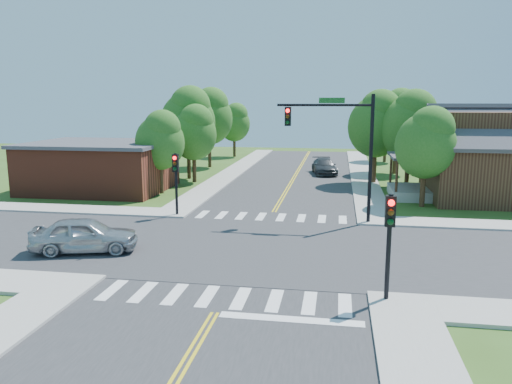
% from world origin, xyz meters
% --- Properties ---
extents(ground, '(100.00, 100.00, 0.00)m').
position_xyz_m(ground, '(0.00, 0.00, 0.00)').
color(ground, '#344F18').
rests_on(ground, ground).
extents(road_ns, '(10.00, 90.00, 0.04)m').
position_xyz_m(road_ns, '(0.00, 0.00, 0.02)').
color(road_ns, '#2D2D30').
rests_on(road_ns, ground).
extents(road_ew, '(90.00, 10.00, 0.04)m').
position_xyz_m(road_ew, '(0.00, 0.00, 0.03)').
color(road_ew, '#2D2D30').
rests_on(road_ew, ground).
extents(intersection_patch, '(10.20, 10.20, 0.06)m').
position_xyz_m(intersection_patch, '(0.00, 0.00, 0.00)').
color(intersection_patch, '#2D2D30').
rests_on(intersection_patch, ground).
extents(sidewalk_ne, '(40.00, 40.00, 0.14)m').
position_xyz_m(sidewalk_ne, '(15.82, 15.82, 0.07)').
color(sidewalk_ne, '#9E9B93').
rests_on(sidewalk_ne, ground).
extents(sidewalk_nw, '(40.00, 40.00, 0.14)m').
position_xyz_m(sidewalk_nw, '(-15.82, 15.82, 0.07)').
color(sidewalk_nw, '#9E9B93').
rests_on(sidewalk_nw, ground).
extents(crosswalk_north, '(8.85, 2.00, 0.01)m').
position_xyz_m(crosswalk_north, '(0.00, 6.20, 0.05)').
color(crosswalk_north, white).
rests_on(crosswalk_north, ground).
extents(crosswalk_south, '(8.85, 2.00, 0.01)m').
position_xyz_m(crosswalk_south, '(0.00, -6.20, 0.05)').
color(crosswalk_south, white).
rests_on(crosswalk_south, ground).
extents(centerline, '(0.30, 90.00, 0.01)m').
position_xyz_m(centerline, '(0.00, 0.00, 0.05)').
color(centerline, yellow).
rests_on(centerline, ground).
extents(stop_bar, '(4.60, 0.45, 0.09)m').
position_xyz_m(stop_bar, '(2.50, -7.60, 0.00)').
color(stop_bar, white).
rests_on(stop_bar, ground).
extents(signal_mast_ne, '(5.30, 0.42, 7.20)m').
position_xyz_m(signal_mast_ne, '(3.91, 5.59, 4.85)').
color(signal_mast_ne, black).
rests_on(signal_mast_ne, ground).
extents(signal_pole_se, '(0.34, 0.42, 3.80)m').
position_xyz_m(signal_pole_se, '(5.60, -5.62, 2.66)').
color(signal_pole_se, black).
rests_on(signal_pole_se, ground).
extents(signal_pole_nw, '(0.34, 0.42, 3.80)m').
position_xyz_m(signal_pole_nw, '(-5.60, 5.58, 2.66)').
color(signal_pole_nw, black).
rests_on(signal_pole_nw, ground).
extents(house_ne, '(13.05, 8.80, 7.11)m').
position_xyz_m(house_ne, '(15.11, 14.23, 3.33)').
color(house_ne, '#341C12').
rests_on(house_ne, ground).
extents(building_nw, '(10.40, 8.40, 3.73)m').
position_xyz_m(building_nw, '(-14.20, 13.20, 1.88)').
color(building_nw, maroon).
rests_on(building_nw, ground).
extents(tree_e_a, '(3.84, 3.65, 6.54)m').
position_xyz_m(tree_e_a, '(9.41, 10.87, 4.28)').
color(tree_e_a, '#382314').
rests_on(tree_e_a, ground).
extents(tree_e_b, '(4.55, 4.33, 7.74)m').
position_xyz_m(tree_e_b, '(9.35, 18.19, 5.07)').
color(tree_e_b, '#382314').
rests_on(tree_e_b, ground).
extents(tree_e_c, '(4.70, 4.46, 7.98)m').
position_xyz_m(tree_e_c, '(9.19, 25.86, 5.23)').
color(tree_e_c, '#382314').
rests_on(tree_e_c, ground).
extents(tree_e_d, '(3.93, 3.73, 6.68)m').
position_xyz_m(tree_e_d, '(9.09, 35.10, 4.37)').
color(tree_e_d, '#382314').
rests_on(tree_e_d, ground).
extents(tree_w_a, '(3.65, 3.47, 6.21)m').
position_xyz_m(tree_w_a, '(-9.08, 12.68, 4.06)').
color(tree_w_a, '#382314').
rests_on(tree_w_a, ground).
extents(tree_w_b, '(4.78, 4.54, 8.13)m').
position_xyz_m(tree_w_b, '(-9.09, 19.80, 5.32)').
color(tree_w_b, '#382314').
rests_on(tree_w_b, ground).
extents(tree_w_c, '(4.82, 4.58, 8.19)m').
position_xyz_m(tree_w_c, '(-9.23, 27.61, 5.36)').
color(tree_w_c, '#382314').
rests_on(tree_w_c, ground).
extents(tree_w_d, '(3.86, 3.67, 6.56)m').
position_xyz_m(tree_w_d, '(-8.67, 37.43, 4.30)').
color(tree_w_d, '#382314').
rests_on(tree_w_d, ground).
extents(tree_house, '(4.56, 4.34, 7.76)m').
position_xyz_m(tree_house, '(6.90, 19.61, 5.08)').
color(tree_house, '#382314').
rests_on(tree_house, ground).
extents(tree_bldg, '(3.87, 3.67, 6.58)m').
position_xyz_m(tree_bldg, '(-8.10, 18.08, 4.30)').
color(tree_bldg, '#382314').
rests_on(tree_bldg, ground).
extents(car_silver, '(4.29, 5.67, 1.60)m').
position_xyz_m(car_silver, '(-7.47, -1.98, 0.80)').
color(car_silver, '#ACB0B3').
rests_on(car_silver, ground).
extents(car_dgrey, '(3.62, 5.55, 1.42)m').
position_xyz_m(car_dgrey, '(2.59, 24.32, 0.71)').
color(car_dgrey, '#313437').
rests_on(car_dgrey, ground).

